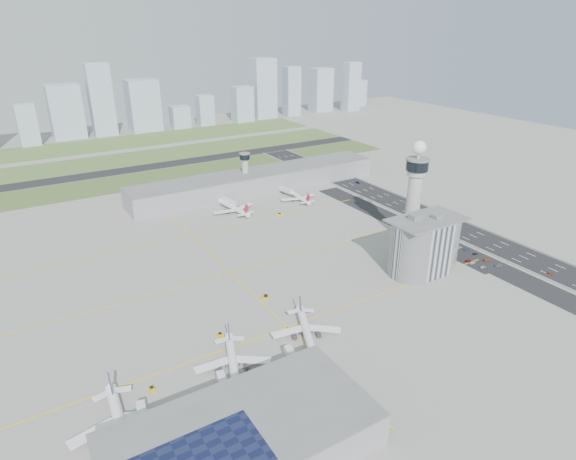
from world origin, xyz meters
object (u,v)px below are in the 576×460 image
airplane_near_b (233,359)px  car_lot_10 (459,247)px  car_lot_3 (453,254)px  jet_bridge_near_0 (145,436)px  car_hw_4 (307,168)px  car_lot_5 (435,245)px  car_lot_11 (450,243)px  control_tower (415,190)px  airplane_far_b (298,194)px  airplane_near_c (307,327)px  airplane_far_a (233,205)px  jet_bridge_far_1 (280,190)px  jet_bridge_far_0 (223,201)px  car_hw_1 (418,213)px  tug_5 (302,199)px  car_hw_2 (358,182)px  car_lot_4 (444,249)px  airplane_near_a (119,420)px  jet_bridge_near_1 (229,401)px  tug_1 (220,335)px  tug_2 (266,297)px  car_lot_9 (466,249)px  car_lot_7 (487,260)px  tug_3 (266,296)px  car_lot_1 (472,263)px  jet_bridge_near_2 (300,372)px  car_lot_2 (468,261)px  tug_0 (152,389)px  car_lot_8 (475,254)px  tug_4 (279,214)px  car_lot_0 (483,267)px  car_lot_6 (499,265)px  car_hw_0 (550,274)px  admin_building (424,245)px

airplane_near_b → car_lot_10: 167.88m
car_lot_3 → jet_bridge_near_0: bearing=107.3°
car_lot_10 → car_hw_4: size_ratio=1.39×
car_lot_5 → car_lot_11: (9.63, -2.87, 0.07)m
control_tower → airplane_far_b: control_tower is taller
airplane_near_c → airplane_far_b: bearing=172.2°
airplane_far_a → jet_bridge_far_1: bearing=-77.4°
jet_bridge_far_0 → car_hw_1: (111.99, -90.71, -2.22)m
airplane_near_b → car_lot_10: size_ratio=7.90×
airplane_near_b → car_hw_4: 287.08m
tug_5 → car_hw_2: tug_5 is taller
car_lot_4 → jet_bridge_far_0: bearing=30.2°
airplane_near_a → car_hw_2: 296.02m
jet_bridge_near_1 → tug_1: jet_bridge_near_1 is taller
tug_2 → car_lot_9: bearing=-129.3°
tug_5 → car_lot_5: tug_5 is taller
car_hw_2 → jet_bridge_near_0: bearing=-147.6°
car_lot_3 → car_hw_2: car_hw_2 is taller
car_lot_7 → tug_1: bearing=88.7°
jet_bridge_far_1 → tug_3: size_ratio=4.34×
jet_bridge_far_0 → tug_2: jet_bridge_far_0 is taller
airplane_near_b → car_lot_1: bearing=114.2°
airplane_near_b → airplane_near_a: bearing=-58.3°
car_lot_11 → tug_3: bearing=80.2°
control_tower → airplane_near_b: 156.78m
jet_bridge_near_0 → car_lot_7: jet_bridge_near_0 is taller
car_hw_4 → jet_bridge_near_2: bearing=-114.4°
airplane_near_b → tug_5: airplane_near_b is taller
tug_3 → car_lot_9: size_ratio=0.87×
car_lot_9 → car_lot_5: bearing=34.9°
jet_bridge_near_1 → car_lot_4: 172.97m
car_lot_4 → car_lot_1: bearing=-178.8°
car_lot_2 → car_hw_4: (25.71, 207.43, 0.01)m
jet_bridge_far_0 → tug_0: (-106.22, -170.00, -2.03)m
car_lot_8 → car_hw_1: size_ratio=0.97×
jet_bridge_near_1 → jet_bridge_far_0: same height
tug_5 → car_lot_5: 115.63m
car_lot_2 → airplane_near_a: bearing=97.5°
tug_5 → car_lot_11: 120.81m
tug_4 → car_lot_0: tug_4 is taller
car_lot_5 → car_lot_6: car_lot_6 is taller
airplane_near_b → car_lot_1: (155.87, 11.58, -4.51)m
car_lot_3 → tug_5: bearing=15.5°
car_lot_2 → car_hw_0: 42.36m
tug_2 → jet_bridge_near_0: bearing=93.8°
tug_0 → car_lot_6: tug_0 is taller
admin_building → car_lot_9: admin_building is taller
airplane_far_a → jet_bridge_near_0: (-114.66, -175.08, -2.60)m
car_lot_5 → car_lot_9: 18.13m
airplane_near_a → car_lot_2: airplane_near_a is taller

